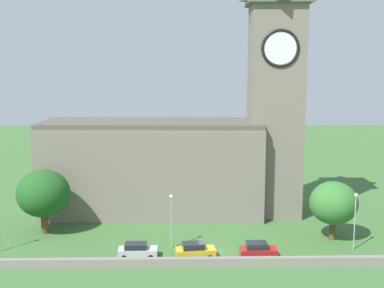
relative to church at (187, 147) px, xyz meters
The scene contains 10 objects.
ground_plane 10.10m from the church, 27.47° to the right, with size 200.00×200.00×0.00m, color #3D6633.
church is the anchor object (origin of this frame).
quay_barrier 22.28m from the church, 83.28° to the right, with size 58.56×0.70×1.06m, color gray.
car_silver 20.18m from the church, 108.81° to the right, with size 4.39×2.20×1.64m.
car_yellow 19.78m from the church, 87.94° to the right, with size 4.56×2.58×1.85m.
car_red 21.24m from the church, 66.52° to the right, with size 4.14×2.26×1.85m.
streetlamp_west_mid 15.36m from the church, 98.14° to the right, with size 0.44×0.44×6.49m.
streetlamp_central 25.18m from the church, 38.18° to the right, with size 0.44×0.44×6.78m.
tree_churchyard 21.98m from the church, 33.44° to the right, with size 5.91×5.91×7.33m.
tree_riverside_west 20.82m from the church, 154.78° to the right, with size 6.72×6.72×8.29m.
Camera 1 is at (-3.24, -56.84, 22.19)m, focal length 48.64 mm.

